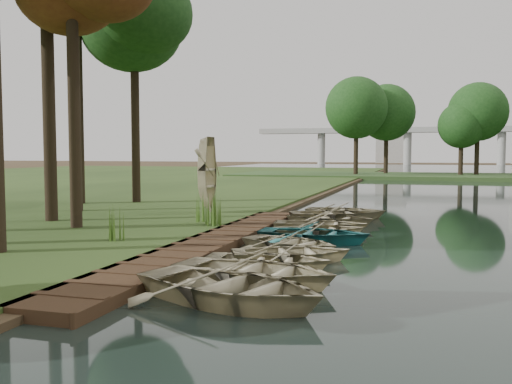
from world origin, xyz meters
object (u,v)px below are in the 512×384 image
(stored_rowboat, at_px, (209,205))
(rowboat_1, at_px, (255,268))
(rowboat_2, at_px, (268,257))
(rowboat_0, at_px, (231,282))
(boardwalk, at_px, (210,244))

(stored_rowboat, bearing_deg, rowboat_1, -156.52)
(rowboat_2, height_order, stored_rowboat, stored_rowboat)
(rowboat_0, xyz_separation_m, rowboat_1, (0.00, 1.56, -0.03))
(boardwalk, height_order, rowboat_1, rowboat_1)
(rowboat_1, relative_size, rowboat_2, 1.19)
(rowboat_1, relative_size, stored_rowboat, 1.12)
(stored_rowboat, bearing_deg, boardwalk, -160.73)
(rowboat_1, bearing_deg, boardwalk, 40.29)
(boardwalk, distance_m, rowboat_2, 3.69)
(boardwalk, distance_m, rowboat_0, 6.39)
(rowboat_0, relative_size, stored_rowboat, 1.21)
(boardwalk, relative_size, rowboat_1, 4.40)
(boardwalk, xyz_separation_m, rowboat_1, (2.68, -4.23, 0.28))
(rowboat_0, distance_m, stored_rowboat, 13.99)
(rowboat_1, xyz_separation_m, rowboat_2, (-0.15, 1.55, -0.06))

